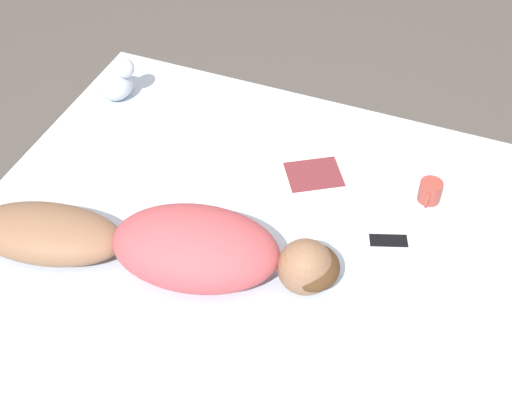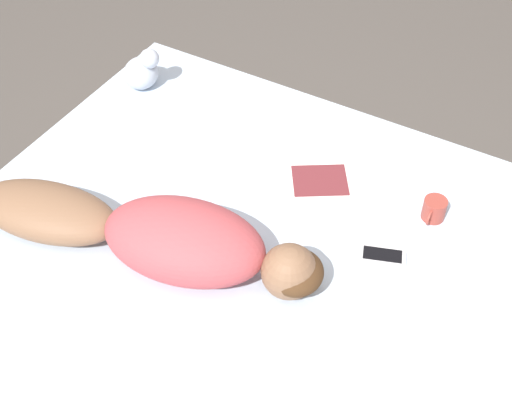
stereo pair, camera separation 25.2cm
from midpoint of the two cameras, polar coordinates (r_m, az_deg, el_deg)
name	(u,v)px [view 2 (the right image)]	position (r m, az deg, el deg)	size (l,w,h in m)	color
ground_plane	(242,340)	(2.85, 1.42, -11.48)	(12.00, 12.00, 0.00)	#4C4742
bed	(241,298)	(2.63, 1.52, -8.27)	(1.84, 2.04, 0.54)	tan
person	(157,236)	(2.33, -4.89, -3.29)	(0.49, 1.26, 0.22)	brown
open_magazine	(317,159)	(2.75, 7.48, 2.91)	(0.59, 0.52, 0.01)	white
coffee_mug	(434,209)	(2.59, 16.78, -1.08)	(0.12, 0.08, 0.08)	#993D33
cell_phone	(382,255)	(2.45, 13.00, -4.73)	(0.12, 0.17, 0.01)	silver
plush_toy	(142,71)	(3.07, -6.74, 9.90)	(0.16, 0.17, 0.20)	#B2BCCC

